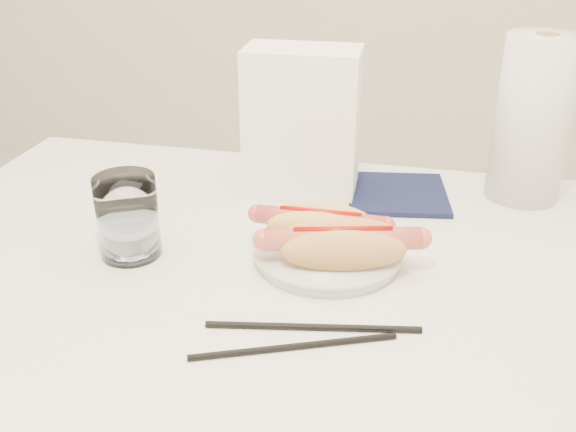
% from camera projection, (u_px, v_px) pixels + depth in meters
% --- Properties ---
extents(table, '(1.20, 0.80, 0.75)m').
position_uv_depth(table, '(302.00, 312.00, 0.89)').
color(table, white).
rests_on(table, ground).
extents(plate, '(0.25, 0.25, 0.02)m').
position_uv_depth(plate, '(327.00, 254.00, 0.89)').
color(plate, silver).
rests_on(plate, table).
extents(hotdog_left, '(0.18, 0.07, 0.05)m').
position_uv_depth(hotdog_left, '(320.00, 225.00, 0.90)').
color(hotdog_left, '#ECBE5E').
rests_on(hotdog_left, plate).
extents(hotdog_right, '(0.20, 0.11, 0.05)m').
position_uv_depth(hotdog_right, '(342.00, 245.00, 0.85)').
color(hotdog_right, tan).
rests_on(hotdog_right, plate).
extents(water_glass, '(0.08, 0.08, 0.11)m').
position_uv_depth(water_glass, '(128.00, 217.00, 0.88)').
color(water_glass, silver).
rests_on(water_glass, table).
extents(chopstick_near, '(0.24, 0.05, 0.01)m').
position_uv_depth(chopstick_near, '(313.00, 327.00, 0.75)').
color(chopstick_near, black).
rests_on(chopstick_near, table).
extents(chopstick_far, '(0.22, 0.10, 0.01)m').
position_uv_depth(chopstick_far, '(294.00, 347.00, 0.72)').
color(chopstick_far, black).
rests_on(chopstick_far, table).
extents(napkin_box, '(0.18, 0.11, 0.24)m').
position_uv_depth(napkin_box, '(302.00, 123.00, 1.04)').
color(napkin_box, white).
rests_on(napkin_box, table).
extents(navy_napkin, '(0.18, 0.18, 0.01)m').
position_uv_depth(navy_napkin, '(397.00, 194.00, 1.07)').
color(navy_napkin, '#101533').
rests_on(navy_napkin, table).
extents(paper_towel_roll, '(0.14, 0.14, 0.26)m').
position_uv_depth(paper_towel_roll, '(533.00, 119.00, 1.02)').
color(paper_towel_roll, silver).
rests_on(paper_towel_roll, table).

